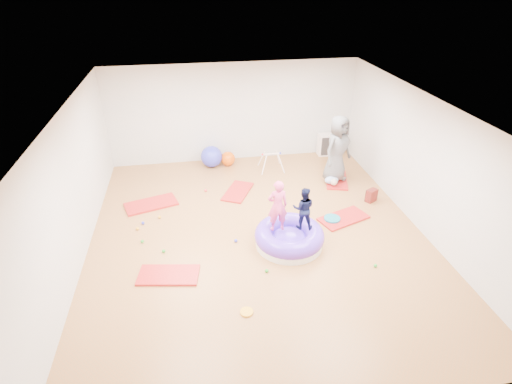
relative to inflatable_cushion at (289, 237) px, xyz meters
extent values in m
cube|color=#A66835|center=(-0.57, 0.41, -0.18)|extent=(7.00, 8.00, 0.01)
cube|color=silver|center=(-0.57, 0.41, 2.62)|extent=(7.00, 8.00, 0.01)
cube|color=silver|center=(-0.57, 4.41, 1.22)|extent=(7.00, 0.01, 2.80)
cube|color=silver|center=(-0.57, -3.59, 1.22)|extent=(7.00, 0.01, 2.80)
cube|color=silver|center=(-4.07, 0.41, 1.22)|extent=(0.01, 8.00, 2.80)
cube|color=silver|center=(2.93, 0.41, 1.22)|extent=(0.01, 8.00, 2.80)
cube|color=red|center=(-2.44, -0.57, -0.15)|extent=(1.19, 0.73, 0.05)
cube|color=red|center=(-2.90, 2.07, -0.15)|extent=(1.33, 0.92, 0.05)
cube|color=red|center=(-0.76, 2.33, -0.15)|extent=(0.95, 1.18, 0.04)
cube|color=red|center=(1.45, 0.70, -0.15)|extent=(1.25, 0.92, 0.05)
cube|color=red|center=(1.93, 2.51, -0.15)|extent=(0.84, 1.20, 0.05)
cylinder|color=white|center=(0.00, 0.00, -0.10)|extent=(1.38, 1.38, 0.16)
torus|color=#5E32D4|center=(0.00, 0.00, 0.05)|extent=(1.43, 1.43, 0.38)
ellipsoid|color=#5E32D4|center=(0.00, 0.00, -0.04)|extent=(0.76, 0.76, 0.34)
imported|color=#ED4889|center=(-0.25, 0.06, 0.79)|extent=(0.41, 0.28, 1.11)
imported|color=black|center=(0.27, 0.04, 0.69)|extent=(0.52, 0.45, 0.91)
imported|color=#57575A|center=(1.86, 2.50, 0.75)|extent=(1.03, 0.93, 1.76)
ellipsoid|color=#9CB4E1|center=(1.71, 2.30, -0.03)|extent=(0.36, 0.23, 0.21)
sphere|color=#CDAE94|center=(1.71, 2.13, 0.00)|extent=(0.17, 0.17, 0.17)
sphere|color=#363AD8|center=(-1.07, 0.25, -0.14)|extent=(0.07, 0.07, 0.07)
sphere|color=#363AD8|center=(-3.03, 1.26, -0.14)|extent=(0.07, 0.07, 0.07)
sphere|color=green|center=(1.46, -0.99, -0.14)|extent=(0.07, 0.07, 0.07)
sphere|color=#F2333D|center=(-1.56, 2.51, -0.14)|extent=(0.07, 0.07, 0.07)
sphere|color=green|center=(-2.99, 0.56, -0.14)|extent=(0.07, 0.07, 0.07)
sphere|color=green|center=(-0.62, -0.78, -0.14)|extent=(0.07, 0.07, 0.07)
sphere|color=#FBAD20|center=(-3.13, 1.05, -0.14)|extent=(0.07, 0.07, 0.07)
sphere|color=green|center=(-2.55, 0.16, -0.14)|extent=(0.07, 0.07, 0.07)
sphere|color=#FBAD20|center=(-2.67, 1.45, -0.14)|extent=(0.07, 0.07, 0.07)
sphere|color=#363AD8|center=(-1.29, 3.96, 0.13)|extent=(0.60, 0.60, 0.60)
sphere|color=#E35308|center=(-0.83, 3.96, 0.03)|extent=(0.41, 0.41, 0.41)
cylinder|color=white|center=(0.09, 3.22, 0.10)|extent=(0.19, 0.20, 0.51)
cylinder|color=white|center=(0.09, 3.66, 0.10)|extent=(0.19, 0.20, 0.51)
cylinder|color=white|center=(0.57, 3.22, 0.10)|extent=(0.19, 0.20, 0.51)
cylinder|color=white|center=(0.57, 3.66, 0.10)|extent=(0.19, 0.20, 0.51)
cylinder|color=white|center=(0.33, 3.44, 0.32)|extent=(0.50, 0.03, 0.03)
sphere|color=#F2333D|center=(0.08, 3.44, 0.32)|extent=(0.06, 0.06, 0.06)
sphere|color=#363AD8|center=(0.58, 3.44, 0.32)|extent=(0.06, 0.06, 0.06)
cube|color=white|center=(2.26, 4.21, 0.15)|extent=(0.66, 0.32, 0.66)
cube|color=#2F2B2C|center=(2.26, 4.05, 0.15)|extent=(0.56, 0.02, 0.56)
cube|color=white|center=(2.26, 4.16, 0.15)|extent=(0.02, 0.22, 0.58)
cube|color=white|center=(2.26, 4.16, 0.15)|extent=(0.58, 0.22, 0.02)
cylinder|color=teal|center=(1.17, 0.68, -0.13)|extent=(0.37, 0.37, 0.08)
cube|color=#AD2319|center=(2.39, 1.35, -0.02)|extent=(0.32, 0.28, 0.32)
cylinder|color=#FBAD20|center=(-1.14, -1.71, -0.16)|extent=(0.22, 0.22, 0.03)
camera|label=1|loc=(-1.80, -6.44, 4.84)|focal=28.00mm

